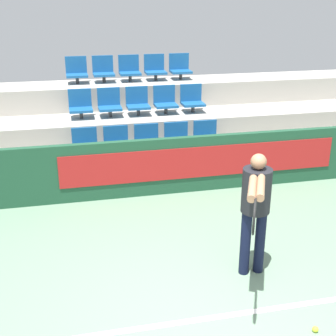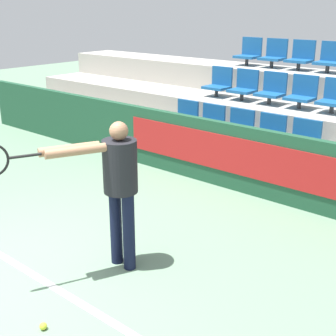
{
  "view_description": "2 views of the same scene",
  "coord_description": "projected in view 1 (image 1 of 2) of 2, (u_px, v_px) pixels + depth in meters",
  "views": [
    {
      "loc": [
        -1.44,
        -3.7,
        3.41
      ],
      "look_at": [
        -0.07,
        2.42,
        1.0
      ],
      "focal_mm": 50.0,
      "sensor_mm": 36.0,
      "label": 1
    },
    {
      "loc": [
        4.0,
        -2.0,
        2.7
      ],
      "look_at": [
        0.5,
        2.12,
        0.8
      ],
      "focal_mm": 50.0,
      "sensor_mm": 36.0,
      "label": 2
    }
  ],
  "objects": [
    {
      "name": "court_baseline",
      "position": [
        215.0,
        317.0,
        5.19
      ],
      "size": [
        5.16,
        0.08,
        0.01
      ],
      "color": "white",
      "rests_on": "ground"
    },
    {
      "name": "barrier_wall",
      "position": [
        157.0,
        167.0,
        8.14
      ],
      "size": [
        12.16,
        0.14,
        1.02
      ],
      "color": "#1E4C33",
      "rests_on": "ground"
    },
    {
      "name": "bleacher_tier_front",
      "position": [
        149.0,
        169.0,
        8.79
      ],
      "size": [
        11.76,
        1.07,
        0.5
      ],
      "color": "#ADA89E",
      "rests_on": "ground"
    },
    {
      "name": "bleacher_tier_middle",
      "position": [
        139.0,
        139.0,
        9.67
      ],
      "size": [
        11.76,
        1.07,
        1.0
      ],
      "color": "#ADA89E",
      "rests_on": "ground"
    },
    {
      "name": "bleacher_tier_back",
      "position": [
        132.0,
        115.0,
        10.56
      ],
      "size": [
        11.76,
        1.07,
        1.49
      ],
      "color": "#ADA89E",
      "rests_on": "ground"
    },
    {
      "name": "stadium_chair_0",
      "position": [
        85.0,
        145.0,
        8.49
      ],
      "size": [
        0.46,
        0.4,
        0.56
      ],
      "color": "#333333",
      "rests_on": "bleacher_tier_front"
    },
    {
      "name": "stadium_chair_1",
      "position": [
        117.0,
        143.0,
        8.61
      ],
      "size": [
        0.46,
        0.4,
        0.56
      ],
      "color": "#333333",
      "rests_on": "bleacher_tier_front"
    },
    {
      "name": "stadium_chair_2",
      "position": [
        147.0,
        141.0,
        8.72
      ],
      "size": [
        0.46,
        0.4,
        0.56
      ],
      "color": "#333333",
      "rests_on": "bleacher_tier_front"
    },
    {
      "name": "stadium_chair_3",
      "position": [
        177.0,
        139.0,
        8.84
      ],
      "size": [
        0.46,
        0.4,
        0.56
      ],
      "color": "#333333",
      "rests_on": "bleacher_tier_front"
    },
    {
      "name": "stadium_chair_4",
      "position": [
        206.0,
        137.0,
        8.96
      ],
      "size": [
        0.46,
        0.4,
        0.56
      ],
      "color": "#333333",
      "rests_on": "bleacher_tier_front"
    },
    {
      "name": "stadium_chair_5",
      "position": [
        81.0,
        105.0,
        9.28
      ],
      "size": [
        0.46,
        0.4,
        0.56
      ],
      "color": "#333333",
      "rests_on": "bleacher_tier_middle"
    },
    {
      "name": "stadium_chair_6",
      "position": [
        109.0,
        104.0,
        9.4
      ],
      "size": [
        0.46,
        0.4,
        0.56
      ],
      "color": "#333333",
      "rests_on": "bleacher_tier_middle"
    },
    {
      "name": "stadium_chair_7",
      "position": [
        138.0,
        102.0,
        9.52
      ],
      "size": [
        0.46,
        0.4,
        0.56
      ],
      "color": "#333333",
      "rests_on": "bleacher_tier_middle"
    },
    {
      "name": "stadium_chair_8",
      "position": [
        165.0,
        101.0,
        9.63
      ],
      "size": [
        0.46,
        0.4,
        0.56
      ],
      "color": "#333333",
      "rests_on": "bleacher_tier_middle"
    },
    {
      "name": "stadium_chair_9",
      "position": [
        192.0,
        100.0,
        9.75
      ],
      "size": [
        0.46,
        0.4,
        0.56
      ],
      "color": "#333333",
      "rests_on": "bleacher_tier_middle"
    },
    {
      "name": "stadium_chair_10",
      "position": [
        77.0,
        71.0,
        10.08
      ],
      "size": [
        0.46,
        0.4,
        0.56
      ],
      "color": "#333333",
      "rests_on": "bleacher_tier_back"
    },
    {
      "name": "stadium_chair_11",
      "position": [
        103.0,
        70.0,
        10.19
      ],
      "size": [
        0.46,
        0.4,
        0.56
      ],
      "color": "#333333",
      "rests_on": "bleacher_tier_back"
    },
    {
      "name": "stadium_chair_12",
      "position": [
        129.0,
        69.0,
        10.31
      ],
      "size": [
        0.46,
        0.4,
        0.56
      ],
      "color": "#333333",
      "rests_on": "bleacher_tier_back"
    },
    {
      "name": "stadium_chair_13",
      "position": [
        155.0,
        69.0,
        10.43
      ],
      "size": [
        0.46,
        0.4,
        0.56
      ],
      "color": "#333333",
      "rests_on": "bleacher_tier_back"
    },
    {
      "name": "stadium_chair_14",
      "position": [
        180.0,
        68.0,
        10.54
      ],
      "size": [
        0.46,
        0.4,
        0.56
      ],
      "color": "#333333",
      "rests_on": "bleacher_tier_back"
    },
    {
      "name": "tennis_player",
      "position": [
        256.0,
        203.0,
        5.61
      ],
      "size": [
        0.76,
        1.44,
        1.61
      ],
      "rotation": [
        0.0,
        0.0,
        -0.43
      ],
      "color": "black",
      "rests_on": "ground"
    },
    {
      "name": "tennis_ball",
      "position": [
        315.0,
        329.0,
        4.96
      ],
      "size": [
        0.07,
        0.07,
        0.07
      ],
      "color": "#CCDB33",
      "rests_on": "ground"
    }
  ]
}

